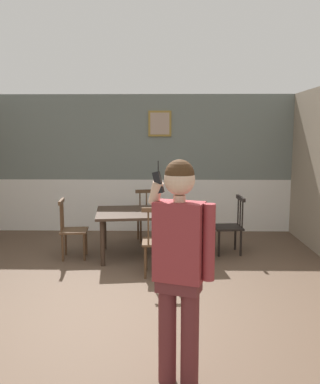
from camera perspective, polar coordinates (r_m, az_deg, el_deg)
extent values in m
plane|color=brown|center=(4.82, -6.08, -15.56)|extent=(8.00, 8.00, 0.00)
cube|color=slate|center=(8.04, -3.10, 7.66)|extent=(6.13, 0.12, 1.65)
cube|color=white|center=(8.17, -3.02, -1.81)|extent=(6.13, 0.14, 1.04)
cube|color=white|center=(8.07, -3.06, 1.78)|extent=(6.13, 0.05, 0.06)
cube|color=olive|center=(7.95, -0.02, 9.58)|extent=(0.44, 0.03, 0.49)
cube|color=tan|center=(7.93, -0.03, 9.59)|extent=(0.36, 0.01, 0.41)
cube|color=#38281E|center=(6.44, -1.06, -2.85)|extent=(1.87, 1.28, 0.04)
cylinder|color=#38281E|center=(6.07, -8.07, -7.12)|extent=(0.07, 0.07, 0.69)
cylinder|color=#38281E|center=(6.21, 6.52, -6.74)|extent=(0.07, 0.07, 0.69)
cylinder|color=#38281E|center=(6.92, -7.83, -5.21)|extent=(0.07, 0.07, 0.69)
cylinder|color=#38281E|center=(7.04, 4.96, -4.93)|extent=(0.07, 0.07, 0.69)
cube|color=#513823|center=(6.50, -11.94, -5.33)|extent=(0.45, 0.45, 0.03)
cube|color=#513823|center=(6.44, -13.68, -1.30)|extent=(0.08, 0.41, 0.06)
cylinder|color=#513823|center=(6.59, -13.47, -2.92)|extent=(0.02, 0.02, 0.48)
cylinder|color=#513823|center=(6.47, -13.62, -3.13)|extent=(0.02, 0.02, 0.48)
cylinder|color=#513823|center=(6.36, -13.78, -3.35)|extent=(0.02, 0.02, 0.48)
cylinder|color=#513823|center=(6.70, -10.33, -6.88)|extent=(0.04, 0.04, 0.42)
cylinder|color=#513823|center=(6.39, -10.59, -7.64)|extent=(0.04, 0.04, 0.42)
cylinder|color=#513823|center=(6.74, -13.10, -6.88)|extent=(0.04, 0.04, 0.42)
cylinder|color=#513823|center=(6.43, -13.50, -7.63)|extent=(0.04, 0.04, 0.42)
cube|color=#513823|center=(5.63, -0.25, -7.01)|extent=(0.45, 0.45, 0.03)
cube|color=#513823|center=(5.33, -0.25, -2.53)|extent=(0.44, 0.05, 0.06)
cylinder|color=#513823|center=(5.38, -1.65, -4.84)|extent=(0.02, 0.02, 0.50)
cylinder|color=#513823|center=(5.37, -0.25, -4.84)|extent=(0.02, 0.02, 0.50)
cylinder|color=#513823|center=(5.38, 1.15, -4.84)|extent=(0.02, 0.02, 0.50)
cylinder|color=#513823|center=(5.87, -1.98, -8.81)|extent=(0.04, 0.04, 0.45)
cylinder|color=#513823|center=(5.87, 1.47, -8.81)|extent=(0.04, 0.04, 0.45)
cylinder|color=#513823|center=(5.53, -2.08, -9.87)|extent=(0.04, 0.04, 0.45)
cylinder|color=#513823|center=(5.53, 1.59, -9.87)|extent=(0.04, 0.04, 0.45)
cube|color=black|center=(6.71, 9.48, -4.90)|extent=(0.48, 0.48, 0.03)
cube|color=black|center=(6.67, 11.26, -0.87)|extent=(0.08, 0.44, 0.06)
cylinder|color=black|center=(6.58, 11.50, -2.90)|extent=(0.02, 0.02, 0.49)
cylinder|color=black|center=(6.71, 11.20, -2.68)|extent=(0.02, 0.02, 0.49)
cylinder|color=black|center=(6.83, 10.92, -2.48)|extent=(0.02, 0.02, 0.49)
cylinder|color=black|center=(6.56, 8.28, -7.19)|extent=(0.04, 0.04, 0.42)
cylinder|color=black|center=(6.89, 7.65, -6.41)|extent=(0.04, 0.04, 0.42)
cylinder|color=black|center=(6.64, 11.28, -7.07)|extent=(0.04, 0.04, 0.42)
cylinder|color=black|center=(6.97, 10.52, -6.31)|extent=(0.04, 0.04, 0.42)
cube|color=#513823|center=(7.35, -1.67, -3.51)|extent=(0.48, 0.48, 0.03)
cube|color=#513823|center=(7.46, -1.92, 0.11)|extent=(0.40, 0.13, 0.06)
cylinder|color=#513823|center=(7.51, -1.00, -1.37)|extent=(0.02, 0.02, 0.46)
cylinder|color=#513823|center=(7.49, -1.91, -1.40)|extent=(0.02, 0.02, 0.46)
cylinder|color=#513823|center=(7.47, -2.84, -1.43)|extent=(0.02, 0.02, 0.46)
cylinder|color=#513823|center=(7.28, -0.18, -5.49)|extent=(0.04, 0.04, 0.43)
cylinder|color=#513823|center=(7.22, -2.72, -5.61)|extent=(0.04, 0.04, 0.43)
cylinder|color=#513823|center=(7.59, -0.66, -4.92)|extent=(0.04, 0.04, 0.43)
cylinder|color=#513823|center=(7.54, -3.09, -5.03)|extent=(0.04, 0.04, 0.43)
cylinder|color=brown|center=(3.29, 4.21, -19.32)|extent=(0.14, 0.14, 0.84)
cylinder|color=brown|center=(3.34, 1.04, -18.88)|extent=(0.14, 0.14, 0.84)
cube|color=brown|center=(3.15, 2.66, -12.75)|extent=(0.37, 0.28, 0.12)
cube|color=#993338|center=(3.05, 2.70, -6.96)|extent=(0.41, 0.31, 0.60)
cylinder|color=#993338|center=(2.99, 6.88, -7.02)|extent=(0.09, 0.09, 0.57)
cylinder|color=beige|center=(3.02, -0.59, -0.12)|extent=(0.15, 0.15, 0.19)
cylinder|color=beige|center=(2.98, 2.74, -0.93)|extent=(0.09, 0.09, 0.05)
sphere|color=beige|center=(2.96, 2.76, 1.74)|extent=(0.23, 0.23, 0.23)
sphere|color=#472D19|center=(2.96, 2.76, 2.51)|extent=(0.22, 0.22, 0.22)
cube|color=black|center=(2.98, -0.25, 1.35)|extent=(0.09, 0.06, 0.17)
cylinder|color=black|center=(2.97, -0.25, 3.65)|extent=(0.01, 0.01, 0.08)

